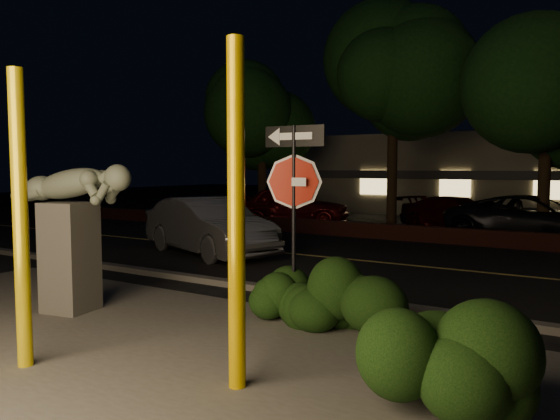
% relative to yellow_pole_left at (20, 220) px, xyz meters
% --- Properties ---
extents(ground, '(90.00, 90.00, 0.00)m').
position_rel_yellow_pole_left_xyz_m(ground, '(1.32, 11.85, -1.73)').
color(ground, black).
rests_on(ground, ground).
extents(patio, '(14.00, 6.00, 0.02)m').
position_rel_yellow_pole_left_xyz_m(patio, '(1.32, 0.85, -1.72)').
color(patio, '#4C4944').
rests_on(patio, ground).
extents(road, '(80.00, 8.00, 0.01)m').
position_rel_yellow_pole_left_xyz_m(road, '(1.32, 8.85, -1.73)').
color(road, black).
rests_on(road, ground).
extents(lane_marking, '(80.00, 0.12, 0.00)m').
position_rel_yellow_pole_left_xyz_m(lane_marking, '(1.32, 8.85, -1.71)').
color(lane_marking, tan).
rests_on(lane_marking, road).
extents(curb, '(80.00, 0.25, 0.12)m').
position_rel_yellow_pole_left_xyz_m(curb, '(1.32, 4.75, -1.67)').
color(curb, '#4C4944').
rests_on(curb, ground).
extents(brick_wall, '(40.00, 0.35, 0.50)m').
position_rel_yellow_pole_left_xyz_m(brick_wall, '(1.32, 13.15, -1.48)').
color(brick_wall, '#451B16').
rests_on(brick_wall, ground).
extents(parking_lot, '(40.00, 12.00, 0.01)m').
position_rel_yellow_pole_left_xyz_m(parking_lot, '(1.32, 18.85, -1.73)').
color(parking_lot, black).
rests_on(parking_lot, ground).
extents(building, '(22.00, 10.20, 4.00)m').
position_rel_yellow_pole_left_xyz_m(building, '(1.32, 26.84, 0.27)').
color(building, '#6B6455').
rests_on(building, ground).
extents(tree_far_a, '(4.60, 4.60, 7.43)m').
position_rel_yellow_pole_left_xyz_m(tree_far_a, '(-6.68, 14.85, 3.61)').
color(tree_far_a, black).
rests_on(tree_far_a, ground).
extents(tree_far_b, '(5.20, 5.20, 8.41)m').
position_rel_yellow_pole_left_xyz_m(tree_far_b, '(-1.18, 15.05, 4.32)').
color(tree_far_b, black).
rests_on(tree_far_b, ground).
extents(tree_far_c, '(4.80, 4.80, 7.84)m').
position_rel_yellow_pole_left_xyz_m(tree_far_c, '(3.82, 14.65, 3.93)').
color(tree_far_c, black).
rests_on(tree_far_c, ground).
extents(yellow_pole_left, '(0.17, 0.17, 3.46)m').
position_rel_yellow_pole_left_xyz_m(yellow_pole_left, '(0.00, 0.00, 0.00)').
color(yellow_pole_left, yellow).
rests_on(yellow_pole_left, ground).
extents(yellow_pole_right, '(0.18, 0.18, 3.66)m').
position_rel_yellow_pole_left_xyz_m(yellow_pole_right, '(2.48, 0.83, 0.10)').
color(yellow_pole_right, '#E0AF00').
rests_on(yellow_pole_right, ground).
extents(signpost, '(1.01, 0.09, 2.97)m').
position_rel_yellow_pole_left_xyz_m(signpost, '(1.61, 3.45, 0.38)').
color(signpost, black).
rests_on(signpost, ground).
extents(sculpture, '(2.24, 0.97, 2.39)m').
position_rel_yellow_pole_left_xyz_m(sculpture, '(-1.62, 1.88, -0.26)').
color(sculpture, '#4C4944').
rests_on(sculpture, ground).
extents(hedge_center, '(2.00, 1.44, 0.95)m').
position_rel_yellow_pole_left_xyz_m(hedge_center, '(1.87, 3.29, -1.26)').
color(hedge_center, black).
rests_on(hedge_center, ground).
extents(hedge_right, '(1.85, 1.16, 1.14)m').
position_rel_yellow_pole_left_xyz_m(hedge_right, '(2.64, 3.28, -1.16)').
color(hedge_right, black).
rests_on(hedge_right, ground).
extents(hedge_far_right, '(1.75, 1.25, 1.11)m').
position_rel_yellow_pole_left_xyz_m(hedge_far_right, '(4.44, 1.37, -1.18)').
color(hedge_far_right, black).
rests_on(hedge_far_right, ground).
extents(silver_sedan, '(4.95, 3.18, 1.54)m').
position_rel_yellow_pole_left_xyz_m(silver_sedan, '(-3.53, 7.62, -0.96)').
color(silver_sedan, '#A6A7AB').
rests_on(silver_sedan, ground).
extents(parked_car_red, '(5.02, 3.17, 1.59)m').
position_rel_yellow_pole_left_xyz_m(parked_car_red, '(-5.64, 15.50, -0.94)').
color(parked_car_red, maroon).
rests_on(parked_car_red, ground).
extents(parked_car_darkred, '(4.73, 3.08, 1.27)m').
position_rel_yellow_pole_left_xyz_m(parked_car_darkred, '(0.80, 16.51, -1.10)').
color(parked_car_darkred, '#380604').
rests_on(parked_car_darkred, ground).
extents(parked_car_dark, '(5.54, 3.02, 1.47)m').
position_rel_yellow_pole_left_xyz_m(parked_car_dark, '(3.58, 14.92, -1.00)').
color(parked_car_dark, black).
rests_on(parked_car_dark, ground).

